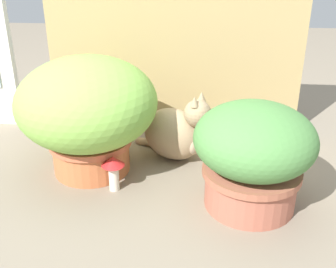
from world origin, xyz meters
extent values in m
plane|color=gray|center=(0.00, 0.00, 0.00)|extent=(6.00, 6.00, 0.00)
cube|color=tan|center=(0.07, 0.45, 0.41)|extent=(1.16, 0.03, 0.82)
cylinder|color=#BF663C|center=(-0.23, 0.02, 0.07)|extent=(0.30, 0.30, 0.14)
cylinder|color=#C76141|center=(-0.23, 0.02, 0.13)|extent=(0.32, 0.32, 0.02)
ellipsoid|color=#83B94C|center=(-0.23, 0.02, 0.29)|extent=(0.53, 0.53, 0.35)
cylinder|color=#AC5E4A|center=(0.38, -0.17, 0.07)|extent=(0.31, 0.31, 0.15)
cylinder|color=#A75D45|center=(0.38, -0.17, 0.13)|extent=(0.34, 0.34, 0.02)
ellipsoid|color=#4E8643|center=(0.38, -0.17, 0.25)|extent=(0.41, 0.41, 0.24)
ellipsoid|color=tan|center=(0.09, 0.14, 0.11)|extent=(0.31, 0.26, 0.22)
ellipsoid|color=beige|center=(0.18, 0.10, 0.10)|extent=(0.11, 0.12, 0.11)
sphere|color=tan|center=(0.19, 0.10, 0.23)|extent=(0.15, 0.15, 0.11)
cone|color=tan|center=(0.20, 0.12, 0.29)|extent=(0.05, 0.05, 0.04)
cone|color=tan|center=(0.18, 0.07, 0.29)|extent=(0.05, 0.05, 0.04)
cylinder|color=tan|center=(0.00, 0.23, 0.02)|extent=(0.18, 0.11, 0.07)
cylinder|color=beige|center=(-0.11, -0.12, 0.05)|extent=(0.04, 0.04, 0.10)
cone|color=red|center=(-0.11, -0.12, 0.12)|extent=(0.08, 0.08, 0.03)
camera|label=1|loc=(0.21, -1.42, 0.86)|focal=44.74mm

